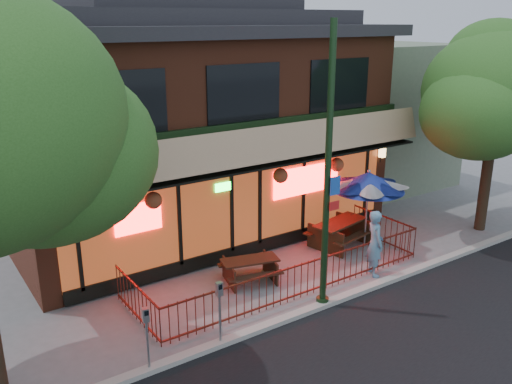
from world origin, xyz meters
TOP-DOWN VIEW (x-y plane):
  - ground at (0.00, 0.00)m, footprint 80.00×80.00m
  - curb at (0.00, -0.50)m, footprint 80.00×0.25m
  - restaurant_building at (0.00, 7.11)m, footprint 12.96×9.49m
  - neighbor_building at (9.00, 7.70)m, footprint 6.00×7.00m
  - patio_fence at (0.00, 0.50)m, footprint 8.44×2.62m
  - street_light at (0.00, -0.40)m, footprint 0.43×0.32m
  - street_tree_right at (8.04, 0.59)m, footprint 4.80×4.80m
  - picnic_table_left at (-0.80, 1.73)m, footprint 1.82×1.56m
  - picnic_table_right at (2.97, 2.19)m, footprint 2.18×1.82m
  - patio_umbrella at (3.58, 1.67)m, footprint 2.24×2.24m
  - pedestrian at (2.34, 0.10)m, footprint 0.70×0.83m
  - parking_meter_near at (-3.07, -0.48)m, footprint 0.14×0.12m
  - parking_meter_far at (-4.78, -0.48)m, footprint 0.15×0.13m

SIDE VIEW (x-z plane):
  - ground at x=0.00m, z-range 0.00..0.00m
  - curb at x=0.00m, z-range 0.00..0.12m
  - picnic_table_left at x=-0.80m, z-range 0.10..0.77m
  - picnic_table_right at x=2.97m, z-range 0.13..0.95m
  - patio_fence at x=0.00m, z-range 0.13..1.13m
  - pedestrian at x=2.34m, z-range 0.00..1.93m
  - parking_meter_far at x=-4.78m, z-range 0.26..1.75m
  - parking_meter_near at x=-3.07m, z-range 0.28..1.84m
  - patio_umbrella at x=3.58m, z-range 0.91..3.47m
  - neighbor_building at x=9.00m, z-range 0.00..6.00m
  - street_light at x=0.00m, z-range -0.35..6.65m
  - restaurant_building at x=0.00m, z-range 0.10..8.15m
  - street_tree_right at x=8.04m, z-range 1.45..8.47m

